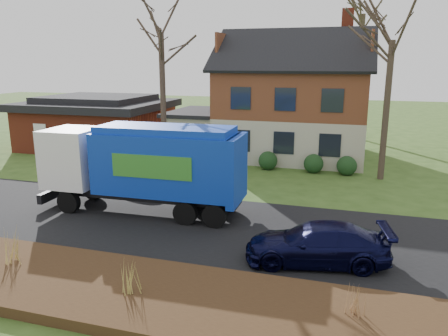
# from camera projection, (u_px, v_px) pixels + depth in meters

# --- Properties ---
(ground) EXTENTS (120.00, 120.00, 0.00)m
(ground) POSITION_uv_depth(u_px,v_px,m) (187.00, 226.00, 16.63)
(ground) COLOR #304B19
(ground) RESTS_ON ground
(road) EXTENTS (80.00, 7.00, 0.02)m
(road) POSITION_uv_depth(u_px,v_px,m) (187.00, 225.00, 16.63)
(road) COLOR black
(road) RESTS_ON ground
(mulch_verge) EXTENTS (80.00, 3.50, 0.30)m
(mulch_verge) POSITION_uv_depth(u_px,v_px,m) (115.00, 290.00, 11.67)
(mulch_verge) COLOR #311D10
(mulch_verge) RESTS_ON ground
(main_house) EXTENTS (12.95, 8.95, 9.26)m
(main_house) POSITION_uv_depth(u_px,v_px,m) (286.00, 94.00, 28.19)
(main_house) COLOR #C1B99B
(main_house) RESTS_ON ground
(ranch_house) EXTENTS (9.80, 8.20, 3.70)m
(ranch_house) POSITION_uv_depth(u_px,v_px,m) (98.00, 122.00, 31.65)
(ranch_house) COLOR #993721
(ranch_house) RESTS_ON ground
(garbage_truck) EXTENTS (8.51, 2.47, 3.62)m
(garbage_truck) POSITION_uv_depth(u_px,v_px,m) (146.00, 163.00, 17.64)
(garbage_truck) COLOR black
(garbage_truck) RESTS_ON ground
(silver_sedan) EXTENTS (4.44, 1.74, 1.44)m
(silver_sedan) POSITION_uv_depth(u_px,v_px,m) (150.00, 170.00, 22.09)
(silver_sedan) COLOR #B8BCC0
(silver_sedan) RESTS_ON ground
(navy_wagon) EXTENTS (4.63, 2.55, 1.27)m
(navy_wagon) POSITION_uv_depth(u_px,v_px,m) (317.00, 244.00, 13.41)
(navy_wagon) COLOR black
(navy_wagon) RESTS_ON ground
(tree_front_west) EXTENTS (3.55, 3.55, 10.56)m
(tree_front_west) POSITION_uv_depth(u_px,v_px,m) (160.00, 11.00, 23.37)
(tree_front_west) COLOR #3F3026
(tree_front_west) RESTS_ON ground
(tree_front_east) EXTENTS (3.66, 3.66, 10.17)m
(tree_front_east) POSITION_uv_depth(u_px,v_px,m) (395.00, 15.00, 21.27)
(tree_front_east) COLOR #423427
(tree_front_east) RESTS_ON ground
(grass_clump_west) EXTENTS (0.39, 0.32, 1.03)m
(grass_clump_west) POSITION_uv_depth(u_px,v_px,m) (13.00, 246.00, 12.80)
(grass_clump_west) COLOR tan
(grass_clump_west) RESTS_ON mulch_verge
(grass_clump_mid) EXTENTS (0.34, 0.28, 0.96)m
(grass_clump_mid) POSITION_uv_depth(u_px,v_px,m) (132.00, 275.00, 11.14)
(grass_clump_mid) COLOR #9D8C45
(grass_clump_mid) RESTS_ON mulch_verge
(grass_clump_east) EXTENTS (0.31, 0.25, 0.77)m
(grass_clump_east) POSITION_uv_depth(u_px,v_px,m) (355.00, 300.00, 10.14)
(grass_clump_east) COLOR #9D7045
(grass_clump_east) RESTS_ON mulch_verge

